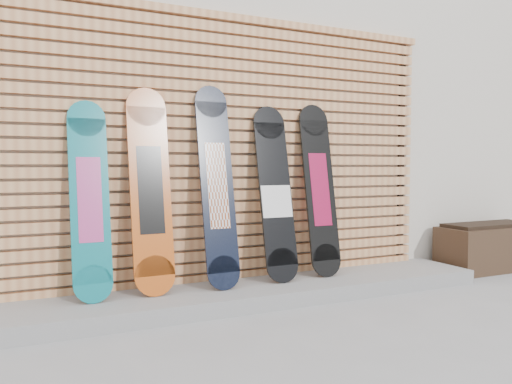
% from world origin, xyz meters
% --- Properties ---
extents(ground, '(80.00, 80.00, 0.00)m').
position_xyz_m(ground, '(0.00, 0.00, 0.00)').
color(ground, gray).
rests_on(ground, ground).
extents(building, '(12.00, 5.00, 3.60)m').
position_xyz_m(building, '(0.50, 3.50, 1.80)').
color(building, beige).
rests_on(building, ground).
extents(concrete_step, '(4.60, 0.70, 0.12)m').
position_xyz_m(concrete_step, '(-0.15, 0.68, 0.06)').
color(concrete_step, gray).
rests_on(concrete_step, ground).
extents(slat_wall, '(4.26, 0.08, 2.29)m').
position_xyz_m(slat_wall, '(-0.15, 0.97, 1.21)').
color(slat_wall, tan).
rests_on(slat_wall, ground).
extents(planter_box, '(1.07, 0.45, 0.48)m').
position_xyz_m(planter_box, '(2.77, 0.69, 0.24)').
color(planter_box, '#312115').
rests_on(planter_box, ground).
extents(snowboard_0, '(0.27, 0.30, 1.41)m').
position_xyz_m(snowboard_0, '(-1.09, 0.79, 0.82)').
color(snowboard_0, '#0C6A74').
rests_on(snowboard_0, concrete_step).
extents(snowboard_1, '(0.30, 0.30, 1.53)m').
position_xyz_m(snowboard_1, '(-0.66, 0.79, 0.88)').
color(snowboard_1, '#BA4D13').
rests_on(snowboard_1, concrete_step).
extents(snowboard_2, '(0.26, 0.34, 1.58)m').
position_xyz_m(snowboard_2, '(-0.14, 0.77, 0.91)').
color(snowboard_2, black).
rests_on(snowboard_2, concrete_step).
extents(snowboard_3, '(0.28, 0.33, 1.44)m').
position_xyz_m(snowboard_3, '(0.37, 0.78, 0.83)').
color(snowboard_3, black).
rests_on(snowboard_3, concrete_step).
extents(snowboard_4, '(0.28, 0.30, 1.48)m').
position_xyz_m(snowboard_4, '(0.81, 0.80, 0.86)').
color(snowboard_4, black).
rests_on(snowboard_4, concrete_step).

